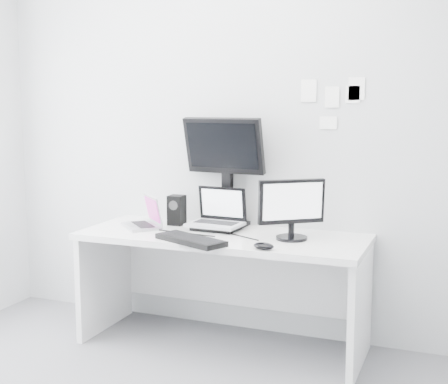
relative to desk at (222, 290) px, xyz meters
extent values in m
plane|color=#B7B9BC|center=(0.00, 0.35, 0.99)|extent=(3.60, 0.00, 3.60)
cube|color=white|center=(0.00, 0.00, 0.00)|extent=(1.80, 0.70, 0.73)
cube|color=#ADACB1|center=(-0.57, -0.01, 0.47)|extent=(0.36, 0.36, 0.22)
cube|color=black|center=(-0.39, 0.16, 0.47)|extent=(0.10, 0.10, 0.20)
cube|color=#B2B5BA|center=(-0.09, 0.09, 0.50)|extent=(0.35, 0.28, 0.28)
cube|color=black|center=(-0.08, 0.26, 0.74)|extent=(0.56, 0.24, 0.74)
cube|color=black|center=(0.45, 0.01, 0.55)|extent=(0.44, 0.40, 0.38)
cube|color=black|center=(-0.08, -0.29, 0.38)|extent=(0.49, 0.34, 0.03)
ellipsoid|color=black|center=(0.37, -0.30, 0.39)|extent=(0.13, 0.10, 0.04)
cube|color=white|center=(0.45, 0.34, 1.26)|extent=(0.10, 0.00, 0.14)
cube|color=white|center=(0.60, 0.34, 1.22)|extent=(0.09, 0.00, 0.13)
cube|color=white|center=(0.75, 0.34, 1.26)|extent=(0.10, 0.00, 0.14)
cube|color=white|center=(0.58, 0.34, 1.05)|extent=(0.11, 0.00, 0.08)
cube|color=white|center=(0.73, 0.34, 1.23)|extent=(0.09, 0.00, 0.11)
camera|label=1|loc=(1.41, -3.51, 1.18)|focal=49.38mm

